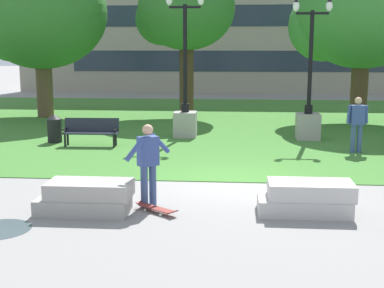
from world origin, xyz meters
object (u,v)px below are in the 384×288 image
(person_bystander_near_lawn, at_px, (357,121))
(concrete_block_left, at_px, (307,198))
(lamp_post_center, at_px, (308,111))
(park_bench_far_left, at_px, (91,130))
(skateboard, at_px, (157,208))
(concrete_block_center, at_px, (86,198))
(trash_bin, at_px, (54,128))
(person_skateboarder, at_px, (148,160))
(lamp_post_right, at_px, (185,108))

(person_bystander_near_lawn, bearing_deg, concrete_block_left, -110.23)
(lamp_post_center, bearing_deg, park_bench_far_left, -165.64)
(skateboard, bearing_deg, concrete_block_center, -175.22)
(concrete_block_center, xyz_separation_m, trash_bin, (-3.20, 7.46, 0.20))
(person_bystander_near_lawn, bearing_deg, person_skateboarder, -132.52)
(skateboard, height_order, lamp_post_right, lamp_post_right)
(lamp_post_right, xyz_separation_m, trash_bin, (-4.32, -1.48, -0.54))
(skateboard, bearing_deg, park_bench_far_left, 114.93)
(concrete_block_center, bearing_deg, skateboard, 4.78)
(skateboard, bearing_deg, person_skateboarder, 117.98)
(skateboard, bearing_deg, lamp_post_center, 64.84)
(lamp_post_right, bearing_deg, skateboard, -88.31)
(lamp_post_right, bearing_deg, person_bystander_near_lawn, -23.82)
(park_bench_far_left, distance_m, lamp_post_right, 3.57)
(concrete_block_center, bearing_deg, park_bench_far_left, 104.46)
(concrete_block_left, height_order, trash_bin, trash_bin)
(person_skateboarder, relative_size, skateboard, 1.83)
(concrete_block_left, bearing_deg, person_skateboarder, 175.95)
(concrete_block_left, bearing_deg, park_bench_far_left, 132.81)
(lamp_post_center, distance_m, person_bystander_near_lawn, 2.57)
(lamp_post_right, bearing_deg, concrete_block_left, -69.50)
(lamp_post_right, height_order, person_bystander_near_lawn, lamp_post_right)
(concrete_block_center, relative_size, lamp_post_center, 0.39)
(person_skateboarder, xyz_separation_m, lamp_post_center, (4.30, 8.26, 0.03))
(lamp_post_right, bearing_deg, concrete_block_center, -97.15)
(skateboard, distance_m, trash_bin, 8.67)
(concrete_block_center, xyz_separation_m, lamp_post_right, (1.12, 8.95, 0.74))
(concrete_block_center, xyz_separation_m, skateboard, (1.38, 0.12, -0.22))
(concrete_block_center, bearing_deg, person_skateboarder, 25.03)
(concrete_block_left, height_order, person_skateboarder, person_skateboarder)
(lamp_post_center, height_order, trash_bin, lamp_post_center)
(lamp_post_center, bearing_deg, person_skateboarder, -117.53)
(concrete_block_center, xyz_separation_m, person_bystander_near_lawn, (6.63, 6.51, 0.68))
(park_bench_far_left, bearing_deg, person_bystander_near_lawn, -2.93)
(concrete_block_center, xyz_separation_m, lamp_post_center, (5.46, 8.80, 0.70))
(concrete_block_center, distance_m, concrete_block_left, 4.36)
(concrete_block_center, height_order, person_bystander_near_lawn, person_bystander_near_lawn)
(lamp_post_center, height_order, person_bystander_near_lawn, lamp_post_center)
(concrete_block_left, distance_m, person_bystander_near_lawn, 6.64)
(concrete_block_left, distance_m, person_skateboarder, 3.27)
(park_bench_far_left, distance_m, trash_bin, 1.50)
(concrete_block_left, distance_m, trash_bin, 10.40)
(park_bench_far_left, relative_size, person_bystander_near_lawn, 1.06)
(park_bench_far_left, relative_size, lamp_post_center, 0.38)
(skateboard, bearing_deg, concrete_block_left, 3.83)
(lamp_post_right, relative_size, person_bystander_near_lawn, 2.95)
(person_skateboarder, distance_m, person_bystander_near_lawn, 8.10)
(trash_bin, bearing_deg, lamp_post_center, 8.77)
(park_bench_far_left, bearing_deg, lamp_post_right, 34.51)
(concrete_block_left, bearing_deg, lamp_post_right, 110.50)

